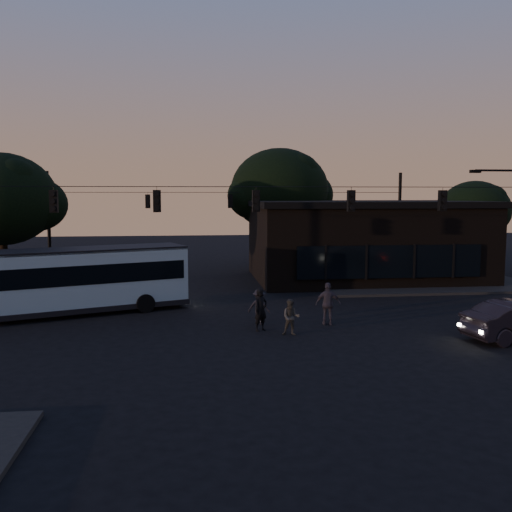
{
  "coord_description": "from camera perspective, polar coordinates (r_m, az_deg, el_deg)",
  "views": [
    {
      "loc": [
        -3.13,
        -22.14,
        5.85
      ],
      "look_at": [
        0.0,
        4.0,
        3.0
      ],
      "focal_mm": 40.0,
      "sensor_mm": 36.0,
      "label": 1
    }
  ],
  "objects": [
    {
      "name": "sidewalk_far_right",
      "position": [
        39.6,
        15.73,
        -2.44
      ],
      "size": [
        14.0,
        10.0,
        0.15
      ],
      "primitive_type": "cube",
      "color": "black",
      "rests_on": "ground"
    },
    {
      "name": "bus",
      "position": [
        29.17,
        -18.22,
        -2.09
      ],
      "size": [
        11.64,
        6.59,
        3.23
      ],
      "rotation": [
        0.0,
        0.0,
        0.37
      ],
      "color": "#8DAAB4",
      "rests_on": "ground"
    },
    {
      "name": "tree_right",
      "position": [
        45.38,
        20.99,
        4.24
      ],
      "size": [
        5.2,
        5.2,
        6.86
      ],
      "color": "black",
      "rests_on": "ground"
    },
    {
      "name": "tree_behind",
      "position": [
        44.71,
        2.37,
        6.61
      ],
      "size": [
        7.6,
        7.6,
        9.43
      ],
      "color": "black",
      "rests_on": "ground"
    },
    {
      "name": "pedestrian_c",
      "position": [
        25.87,
        7.23,
        -4.76
      ],
      "size": [
        1.19,
        0.63,
        1.93
      ],
      "primitive_type": "imported",
      "rotation": [
        0.0,
        0.0,
        2.99
      ],
      "color": "#332F39",
      "rests_on": "ground"
    },
    {
      "name": "pedestrian_d",
      "position": [
        25.83,
        0.32,
        -5.1
      ],
      "size": [
        1.16,
        0.87,
        1.6
      ],
      "primitive_type": "imported",
      "rotation": [
        0.0,
        0.0,
        2.84
      ],
      "color": "black",
      "rests_on": "ground"
    },
    {
      "name": "ground",
      "position": [
        23.11,
        1.19,
        -8.48
      ],
      "size": [
        120.0,
        120.0,
        0.0
      ],
      "primitive_type": "plane",
      "color": "black",
      "rests_on": "ground"
    },
    {
      "name": "pedestrian_b",
      "position": [
        23.9,
        3.52,
        -6.13
      ],
      "size": [
        0.84,
        0.71,
        1.52
      ],
      "primitive_type": "imported",
      "rotation": [
        0.0,
        0.0,
        -0.19
      ],
      "color": "#32322D",
      "rests_on": "ground"
    },
    {
      "name": "pedestrian_a",
      "position": [
        24.58,
        0.48,
        -5.4
      ],
      "size": [
        0.8,
        0.73,
        1.83
      ],
      "primitive_type": "imported",
      "rotation": [
        0.0,
        0.0,
        0.58
      ],
      "color": "black",
      "rests_on": "ground"
    },
    {
      "name": "sidewalk_far_left",
      "position": [
        38.18,
        -23.31,
        -3.03
      ],
      "size": [
        14.0,
        10.0,
        0.15
      ],
      "primitive_type": "cube",
      "color": "black",
      "rests_on": "ground"
    },
    {
      "name": "building",
      "position": [
        40.12,
        10.8,
        1.58
      ],
      "size": [
        15.4,
        10.41,
        5.4
      ],
      "color": "black",
      "rests_on": "ground"
    },
    {
      "name": "signal_rig_far",
      "position": [
        42.29,
        -2.58,
        3.94
      ],
      "size": [
        26.24,
        0.3,
        7.5
      ],
      "color": "black",
      "rests_on": "ground"
    },
    {
      "name": "tree_left",
      "position": [
        36.79,
        -24.12,
        5.2
      ],
      "size": [
        6.4,
        6.4,
        8.3
      ],
      "color": "black",
      "rests_on": "ground"
    },
    {
      "name": "signal_rig_near",
      "position": [
        26.37,
        0.0,
        3.13
      ],
      "size": [
        26.24,
        0.3,
        7.5
      ],
      "color": "black",
      "rests_on": "ground"
    }
  ]
}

